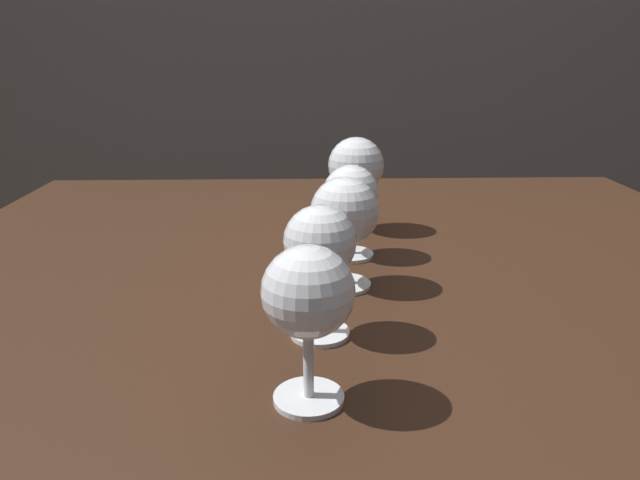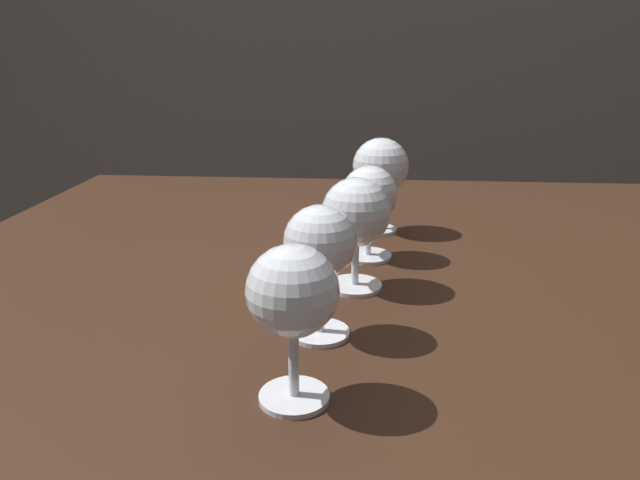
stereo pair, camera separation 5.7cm
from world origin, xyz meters
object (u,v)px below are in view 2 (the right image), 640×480
wine_glass_amber (293,294)px  wine_glass_rose (356,214)px  wine_glass_port (320,247)px  wine_glass_pinot (381,168)px  wine_glass_chardonnay (366,196)px

wine_glass_amber → wine_glass_rose: same height
wine_glass_rose → wine_glass_port: bearing=-104.5°
wine_glass_rose → wine_glass_amber: bearing=-100.6°
wine_glass_rose → wine_glass_pinot: bearing=81.8°
wine_glass_port → wine_glass_amber: bearing=-96.2°
wine_glass_amber → wine_glass_rose: (0.05, 0.24, -0.00)m
wine_glass_port → wine_glass_chardonnay: (0.04, 0.24, -0.01)m
wine_glass_pinot → wine_glass_port: bearing=-100.4°
wine_glass_port → wine_glass_pinot: (0.07, 0.36, 0.01)m
wine_glass_rose → wine_glass_pinot: size_ratio=0.92×
wine_glass_amber → wine_glass_pinot: size_ratio=0.92×
wine_glass_port → wine_glass_rose: 0.13m
wine_glass_port → wine_glass_rose: (0.03, 0.13, -0.00)m
wine_glass_amber → wine_glass_pinot: (0.08, 0.48, 0.01)m
wine_glass_port → wine_glass_rose: same height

